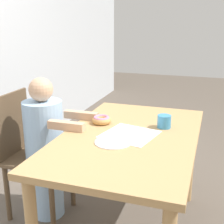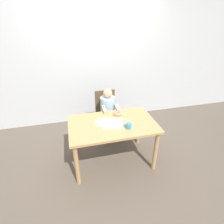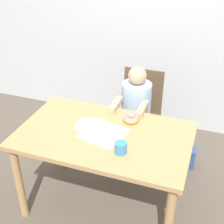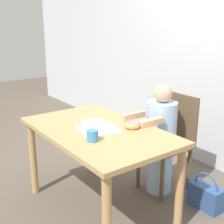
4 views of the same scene
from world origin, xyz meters
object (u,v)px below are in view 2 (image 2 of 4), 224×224
object	(u,v)px
chair	(107,114)
cup	(128,125)
handbag	(128,126)
child_figure	(108,115)
donut	(118,113)

from	to	relation	value
chair	cup	distance (m)	0.95
chair	handbag	xyz separation A→B (m)	(0.43, -0.00, -0.34)
handbag	chair	bearing A→B (deg)	179.96
child_figure	handbag	world-z (taller)	child_figure
child_figure	cup	xyz separation A→B (m)	(0.11, -0.78, 0.26)
handbag	cup	size ratio (longest dim) A/B	3.76
donut	cup	world-z (taller)	cup
handbag	cup	world-z (taller)	cup
chair	child_figure	world-z (taller)	child_figure
chair	donut	xyz separation A→B (m)	(0.07, -0.50, 0.28)
child_figure	cup	bearing A→B (deg)	-81.76
donut	child_figure	bearing A→B (deg)	99.96
chair	cup	bearing A→B (deg)	-82.85
chair	donut	size ratio (longest dim) A/B	7.05
handbag	cup	distance (m)	1.15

